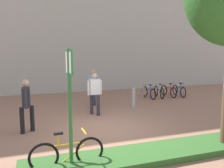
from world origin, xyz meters
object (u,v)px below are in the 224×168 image
(bike_at_sign, at_px, (67,153))
(parking_sign_post, at_px, (70,93))
(bike_rack_cluster, at_px, (164,91))
(bollard_steel, at_px, (134,97))
(person_suited_navy, at_px, (26,102))
(person_shirt_blue, at_px, (93,85))
(person_casual_tan, at_px, (95,91))

(bike_at_sign, bearing_deg, parking_sign_post, -57.45)
(parking_sign_post, xyz_separation_m, bike_rack_cluster, (6.34, 6.63, -1.38))
(bollard_steel, bearing_deg, bike_rack_cluster, 31.38)
(parking_sign_post, distance_m, person_suited_navy, 3.14)
(bollard_steel, height_order, person_shirt_blue, person_shirt_blue)
(person_casual_tan, distance_m, person_shirt_blue, 1.76)
(parking_sign_post, height_order, bike_rack_cluster, parking_sign_post)
(parking_sign_post, bearing_deg, bollard_steel, 53.34)
(bike_at_sign, relative_size, person_casual_tan, 0.98)
(parking_sign_post, xyz_separation_m, bollard_steel, (3.76, 5.05, -1.27))
(bike_at_sign, relative_size, person_suited_navy, 0.98)
(bollard_steel, relative_size, person_suited_navy, 0.52)
(bike_rack_cluster, bearing_deg, person_casual_tan, -153.18)
(bike_rack_cluster, relative_size, person_suited_navy, 1.55)
(bike_rack_cluster, relative_size, bollard_steel, 2.96)
(bike_at_sign, height_order, bike_rack_cluster, bike_at_sign)
(bike_at_sign, distance_m, person_shirt_blue, 6.28)
(parking_sign_post, bearing_deg, person_casual_tan, 68.63)
(parking_sign_post, height_order, person_shirt_blue, parking_sign_post)
(person_shirt_blue, height_order, person_suited_navy, same)
(bike_rack_cluster, distance_m, person_suited_navy, 8.20)
(person_shirt_blue, bearing_deg, bike_rack_cluster, 8.48)
(parking_sign_post, distance_m, bike_at_sign, 1.38)
(bike_rack_cluster, height_order, person_shirt_blue, person_shirt_blue)
(bollard_steel, xyz_separation_m, person_casual_tan, (-2.09, -0.79, 0.53))
(parking_sign_post, bearing_deg, person_suited_navy, 107.86)
(bike_at_sign, xyz_separation_m, person_suited_navy, (-0.87, 2.80, 0.63))
(bike_rack_cluster, bearing_deg, person_shirt_blue, -171.52)
(bike_rack_cluster, distance_m, bollard_steel, 3.03)
(person_casual_tan, bearing_deg, person_suited_navy, -152.41)
(bike_at_sign, xyz_separation_m, person_casual_tan, (1.73, 4.16, 0.63))
(person_shirt_blue, bearing_deg, person_suited_navy, -134.01)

